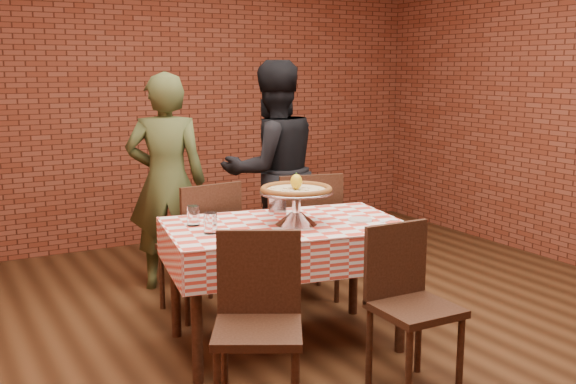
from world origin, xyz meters
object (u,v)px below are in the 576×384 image
(water_glass_right, at_px, (193,216))
(chair_far_left, at_px, (198,247))
(condiment_caddy, at_px, (277,202))
(chair_near_right, at_px, (415,312))
(pizza, at_px, (296,190))
(diner_black, at_px, (272,171))
(chair_near_left, at_px, (258,332))
(diner_olive, at_px, (167,182))
(water_glass_left, at_px, (210,223))
(table, at_px, (285,285))
(chair_far_right, at_px, (302,234))
(pizza_stand, at_px, (296,208))

(water_glass_right, height_order, chair_far_left, chair_far_left)
(condiment_caddy, relative_size, chair_near_right, 0.17)
(pizza, bearing_deg, diner_black, 68.06)
(water_glass_right, bearing_deg, chair_near_left, -93.18)
(water_glass_right, distance_m, diner_black, 1.47)
(water_glass_right, distance_m, diner_olive, 1.20)
(condiment_caddy, distance_m, chair_far_left, 0.72)
(water_glass_left, bearing_deg, diner_black, 49.91)
(chair_far_left, relative_size, diner_olive, 0.56)
(table, relative_size, diner_olive, 0.84)
(chair_far_right, distance_m, diner_black, 0.66)
(table, height_order, chair_near_left, chair_near_left)
(diner_black, bearing_deg, water_glass_right, 44.96)
(water_glass_left, distance_m, diner_olive, 1.42)
(water_glass_left, relative_size, chair_near_left, 0.13)
(pizza_stand, xyz_separation_m, pizza, (0.00, 0.00, 0.10))
(pizza, xyz_separation_m, chair_near_left, (-0.60, -0.67, -0.51))
(chair_far_right, height_order, diner_black, diner_black)
(pizza_stand, bearing_deg, diner_black, 68.06)
(water_glass_left, height_order, chair_near_left, chair_near_left)
(water_glass_left, bearing_deg, chair_far_right, 35.10)
(water_glass_left, bearing_deg, water_glass_right, 93.61)
(pizza_stand, bearing_deg, water_glass_left, 175.68)
(water_glass_left, relative_size, chair_far_left, 0.13)
(chair_far_right, bearing_deg, diner_olive, -28.77)
(pizza, bearing_deg, water_glass_right, 153.96)
(table, height_order, pizza_stand, pizza_stand)
(table, height_order, chair_far_right, chair_far_right)
(water_glass_left, bearing_deg, condiment_caddy, 25.15)
(chair_far_left, bearing_deg, chair_far_right, 168.23)
(pizza, height_order, chair_far_left, pizza)
(pizza_stand, bearing_deg, chair_near_right, -73.35)
(pizza, height_order, chair_far_right, pizza)
(pizza, distance_m, chair_near_left, 1.04)
(chair_far_left, bearing_deg, chair_near_right, 102.09)
(pizza_stand, relative_size, water_glass_right, 3.79)
(table, distance_m, chair_far_right, 0.88)
(water_glass_left, bearing_deg, pizza, -4.32)
(chair_near_right, xyz_separation_m, diner_black, (0.27, 2.09, 0.43))
(water_glass_right, relative_size, chair_near_left, 0.13)
(chair_far_left, height_order, diner_black, diner_black)
(pizza, distance_m, condiment_caddy, 0.33)
(chair_far_right, xyz_separation_m, diner_black, (0.04, 0.53, 0.39))
(water_glass_right, distance_m, chair_far_left, 0.71)
(diner_olive, bearing_deg, water_glass_right, 101.00)
(water_glass_left, relative_size, diner_olive, 0.07)
(pizza_stand, height_order, chair_far_left, pizza_stand)
(chair_near_left, distance_m, chair_near_right, 0.85)
(chair_near_right, distance_m, chair_far_right, 1.58)
(chair_far_right, bearing_deg, chair_near_left, 65.66)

